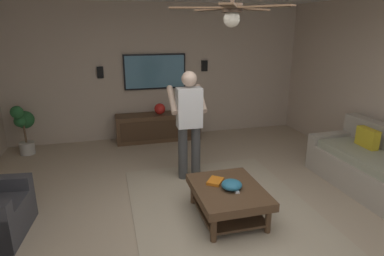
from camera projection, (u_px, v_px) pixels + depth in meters
ground_plane at (215, 231)px, 3.72m from camera, size 8.62×8.62×0.00m
wall_back_tv at (159, 72)px, 6.68m from camera, size 0.10×6.22×2.70m
area_rug at (222, 208)px, 4.17m from camera, size 2.81×2.24×0.01m
couch at (375, 168)px, 4.59m from camera, size 1.91×0.87×0.87m
coffee_table at (228, 195)px, 3.90m from camera, size 1.00×0.80×0.40m
media_console at (159, 127)px, 6.66m from camera, size 0.45×1.70×0.55m
tv at (155, 72)px, 6.56m from camera, size 0.05×1.25×0.70m
person_standing at (189, 119)px, 4.78m from camera, size 0.54×0.54×1.64m
potted_plant_tall at (24, 125)px, 5.88m from camera, size 0.47×0.33×0.92m
bowl at (232, 185)px, 3.82m from camera, size 0.24×0.24×0.11m
remote_white at (236, 190)px, 3.79m from camera, size 0.15×0.06×0.02m
book at (215, 181)px, 3.99m from camera, size 0.27×0.26×0.04m
vase_round at (160, 109)px, 6.54m from camera, size 0.22×0.22×0.22m
wall_speaker_left at (204, 66)px, 6.81m from camera, size 0.06×0.12×0.22m
wall_speaker_right at (100, 72)px, 6.31m from camera, size 0.06×0.12×0.22m
ceiling_fan at (231, 11)px, 3.09m from camera, size 1.16×1.14×0.46m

